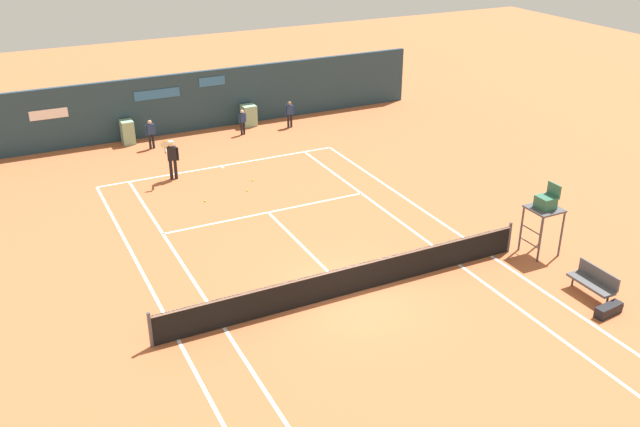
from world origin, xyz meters
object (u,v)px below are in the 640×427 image
ball_kid_centre_post (290,112)px  tennis_ball_near_service_line (253,180)px  umpire_chair (545,208)px  equipment_bag (611,309)px  ball_kid_left_post (242,120)px  ball_kid_right_post (151,132)px  tennis_ball_mid_court (247,190)px  tennis_ball_by_sideline (205,201)px  player_on_baseline (172,156)px  player_bench (594,280)px

ball_kid_centre_post → tennis_ball_near_service_line: bearing=64.2°
umpire_chair → equipment_bag: size_ratio=2.30×
ball_kid_left_post → ball_kid_right_post: bearing=-11.2°
umpire_chair → tennis_ball_mid_court: 11.54m
equipment_bag → tennis_ball_by_sideline: (-7.96, 12.64, -0.13)m
ball_kid_centre_post → tennis_ball_by_sideline: (-6.68, -6.86, -0.74)m
player_on_baseline → tennis_ball_mid_court: size_ratio=27.68×
ball_kid_right_post → ball_kid_left_post: size_ratio=1.10×
umpire_chair → tennis_ball_mid_court: size_ratio=36.04×
ball_kid_right_post → umpire_chair: bearing=116.0°
equipment_bag → tennis_ball_by_sideline: size_ratio=15.65×
player_on_baseline → ball_kid_centre_post: bearing=-134.8°
tennis_ball_mid_court → player_bench: bearing=-61.8°
umpire_chair → ball_kid_centre_post: umpire_chair is taller
ball_kid_centre_post → player_on_baseline: bearing=40.6°
ball_kid_centre_post → tennis_ball_by_sideline: bearing=56.6°
umpire_chair → tennis_ball_near_service_line: 11.95m
player_on_baseline → ball_kid_centre_post: size_ratio=1.40×
ball_kid_centre_post → tennis_ball_near_service_line: size_ratio=19.72×
player_bench → ball_kid_centre_post: bearing=4.8°
player_on_baseline → umpire_chair: bearing=143.3°
umpire_chair → player_bench: umpire_chair is taller
player_on_baseline → tennis_ball_mid_court: player_on_baseline is taller
tennis_ball_near_service_line → tennis_ball_mid_court: bearing=-123.2°
equipment_bag → tennis_ball_by_sideline: bearing=122.2°
ball_kid_left_post → tennis_ball_by_sideline: size_ratio=18.37×
equipment_bag → ball_kid_right_post: 21.20m
ball_kid_left_post → tennis_ball_by_sideline: 8.06m
ball_kid_centre_post → tennis_ball_mid_court: size_ratio=19.72×
umpire_chair → player_on_baseline: umpire_chair is taller
ball_kid_right_post → player_on_baseline: bearing=84.6°
player_on_baseline → tennis_ball_by_sideline: (0.43, -2.79, -0.97)m
tennis_ball_mid_court → equipment_bag: bearing=-64.6°
equipment_bag → ball_kid_centre_post: (-1.29, 19.51, 0.61)m
tennis_ball_mid_court → ball_kid_left_post: bearing=70.6°
ball_kid_right_post → ball_kid_centre_post: 6.99m
tennis_ball_near_service_line → player_bench: bearing=-65.6°
umpire_chair → player_on_baseline: (-9.11, 11.70, -0.65)m
tennis_ball_near_service_line → tennis_ball_by_sideline: same height
ball_kid_right_post → tennis_ball_mid_court: 7.00m
umpire_chair → ball_kid_right_post: size_ratio=1.79×
equipment_bag → tennis_ball_by_sideline: 14.94m
umpire_chair → tennis_ball_by_sideline: (-8.68, 8.91, -1.62)m
tennis_ball_by_sideline → umpire_chair: bearing=-45.8°
player_on_baseline → tennis_ball_by_sideline: 2.98m
player_bench → player_on_baseline: size_ratio=0.80×
ball_kid_centre_post → equipment_bag: bearing=104.6°
ball_kid_left_post → tennis_ball_near_service_line: size_ratio=18.37×
umpire_chair → tennis_ball_near_service_line: bearing=31.9°
player_on_baseline → tennis_ball_mid_court: (2.28, -2.54, -0.97)m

